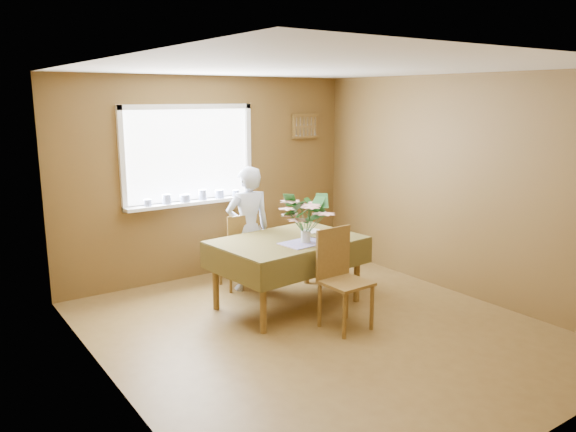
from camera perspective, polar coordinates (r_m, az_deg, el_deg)
floor at (r=5.64m, az=3.26°, el=-11.46°), size 4.50×4.50×0.00m
ceiling at (r=5.18m, az=3.60°, el=14.81°), size 4.50×4.50×0.00m
wall_back at (r=7.15m, az=-7.84°, el=3.90°), size 4.00×0.00×4.00m
wall_front at (r=3.82m, az=24.88°, el=-4.25°), size 4.00×0.00×4.00m
wall_left at (r=4.35m, az=-17.76°, el=-1.80°), size 0.00×4.50×4.50m
wall_right at (r=6.68m, az=17.04°, el=2.92°), size 0.00×4.50×4.50m
window_assembly at (r=6.96m, az=-9.86°, el=4.44°), size 1.72×0.20×1.22m
spoon_rack at (r=7.83m, az=1.75°, el=9.12°), size 0.44×0.05×0.33m
dining_table at (r=6.05m, az=-0.04°, el=-3.18°), size 1.64×1.20×0.76m
chair_far at (r=6.65m, az=-4.85°, el=-3.25°), size 0.44×0.44×0.91m
chair_near at (r=5.57m, az=5.34°, el=-5.90°), size 0.44×0.44×0.99m
seated_woman at (r=6.57m, az=-4.06°, el=-1.30°), size 0.59×0.43×1.47m
flower_bouquet at (r=5.82m, az=1.82°, el=0.08°), size 0.52×0.52×0.45m
side_plate at (r=6.34m, az=2.41°, el=-1.57°), size 0.30×0.30×0.01m
table_knife at (r=6.05m, az=2.65°, el=-2.22°), size 0.12×0.21×0.00m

